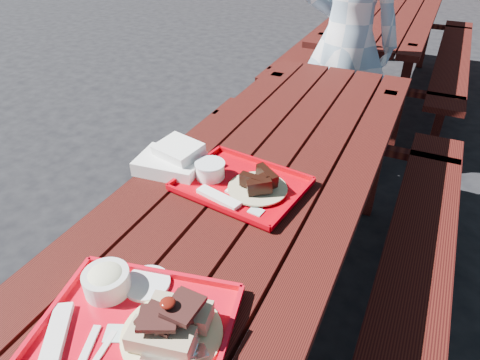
{
  "coord_description": "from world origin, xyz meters",
  "views": [
    {
      "loc": [
        0.47,
        -1.16,
        1.57
      ],
      "look_at": [
        0.0,
        -0.15,
        0.82
      ],
      "focal_mm": 32.0,
      "sensor_mm": 36.0,
      "label": 1
    }
  ],
  "objects": [
    {
      "name": "picnic_table_near",
      "position": [
        -0.0,
        0.0,
        0.56
      ],
      "size": [
        1.41,
        2.4,
        0.75
      ],
      "color": "#3D110B",
      "rests_on": "ground"
    },
    {
      "name": "far_tray",
      "position": [
        -0.03,
        -0.1,
        0.77
      ],
      "size": [
        0.44,
        0.36,
        0.07
      ],
      "color": "#BE000C",
      "rests_on": "picnic_table_near"
    },
    {
      "name": "person",
      "position": [
        -0.05,
        1.47,
        0.82
      ],
      "size": [
        0.61,
        0.41,
        1.64
      ],
      "primitive_type": "imported",
      "rotation": [
        0.0,
        0.0,
        3.11
      ],
      "color": "#9DBAD2",
      "rests_on": "ground"
    },
    {
      "name": "white_cloth",
      "position": [
        -0.29,
        -0.09,
        0.79
      ],
      "size": [
        0.24,
        0.2,
        0.09
      ],
      "color": "white",
      "rests_on": "picnic_table_near"
    },
    {
      "name": "near_tray",
      "position": [
        0.0,
        -0.68,
        0.78
      ],
      "size": [
        0.48,
        0.41,
        0.13
      ],
      "color": "red",
      "rests_on": "picnic_table_near"
    },
    {
      "name": "ground",
      "position": [
        0.0,
        0.0,
        0.0
      ],
      "size": [
        60.0,
        60.0,
        0.0
      ],
      "primitive_type": "plane",
      "color": "black",
      "rests_on": "ground"
    },
    {
      "name": "picnic_table_far",
      "position": [
        -0.0,
        2.8,
        0.56
      ],
      "size": [
        1.41,
        2.4,
        0.75
      ],
      "color": "#3D110B",
      "rests_on": "ground"
    }
  ]
}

